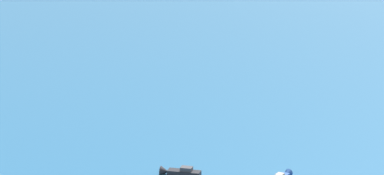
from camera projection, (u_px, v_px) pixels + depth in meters
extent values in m
cube|color=black|center=(184.00, 173.00, 184.25)|extent=(8.12, 3.44, 1.26)
cone|color=black|center=(165.00, 171.00, 185.46)|extent=(2.30, 2.74, 2.52)
cube|color=#38383D|center=(186.00, 169.00, 183.84)|extent=(2.98, 2.33, 0.94)
cone|color=#23478C|center=(287.00, 174.00, 184.26)|extent=(2.23, 1.91, 1.98)
cube|color=gray|center=(280.00, 175.00, 180.57)|extent=(1.95, 2.41, 0.74)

